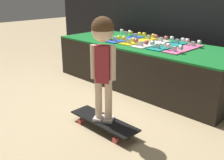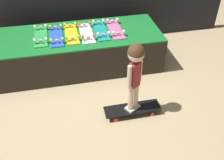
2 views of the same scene
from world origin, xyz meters
The scene contains 10 objects.
ground_plane centered at (0.00, 0.00, 0.00)m, with size 16.00×16.00×0.00m, color tan.
display_rack centered at (0.00, 0.53, 0.28)m, with size 2.38×0.91×0.55m.
skateboard_green_on_rack centered at (-0.54, 0.56, 0.57)m, with size 0.18×0.62×0.09m.
skateboard_blue_on_rack centered at (-0.32, 0.52, 0.57)m, with size 0.18×0.62×0.09m.
skateboard_yellow_on_rack centered at (-0.11, 0.54, 0.57)m, with size 0.18×0.62×0.09m.
skateboard_white_on_rack centered at (0.11, 0.52, 0.57)m, with size 0.18×0.62×0.09m.
skateboard_teal_on_rack centered at (0.32, 0.55, 0.57)m, with size 0.18×0.62×0.09m.
skateboard_pink_on_rack centered at (0.54, 0.55, 0.57)m, with size 0.18×0.62×0.09m.
skateboard_on_floor centered at (0.49, -0.66, 0.07)m, with size 0.70×0.20×0.09m.
child centered at (0.49, -0.66, 0.73)m, with size 0.21×0.19×0.91m.
Camera 1 is at (2.02, -2.10, 1.20)m, focal length 42.00 mm.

